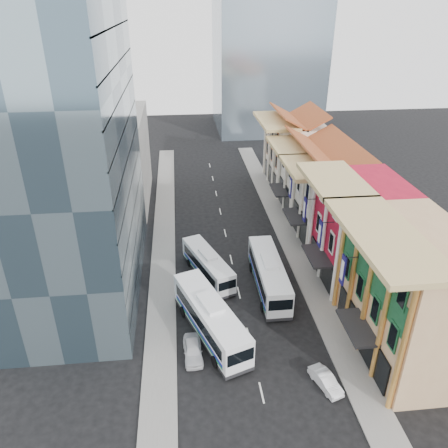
{
  "coord_description": "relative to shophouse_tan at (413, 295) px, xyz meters",
  "views": [
    {
      "loc": [
        -5.85,
        -24.3,
        29.19
      ],
      "look_at": [
        -0.91,
        22.04,
        5.05
      ],
      "focal_mm": 35.0,
      "sensor_mm": 36.0,
      "label": 1
    }
  ],
  "objects": [
    {
      "name": "office_block_far",
      "position": [
        -30.0,
        37.0,
        1.0
      ],
      "size": [
        10.0,
        18.0,
        14.0
      ],
      "primitive_type": "cube",
      "color": "gray",
      "rests_on": "ground"
    },
    {
      "name": "sidewalk_right",
      "position": [
        -5.5,
        17.0,
        -5.92
      ],
      "size": [
        3.0,
        90.0,
        0.15
      ],
      "primitive_type": "cube",
      "color": "slate",
      "rests_on": "ground"
    },
    {
      "name": "shophouse_cream_near",
      "position": [
        0.0,
        21.5,
        -1.0
      ],
      "size": [
        8.0,
        9.0,
        10.0
      ],
      "primitive_type": "cube",
      "color": "silver",
      "rests_on": "ground"
    },
    {
      "name": "shophouse_cream_far",
      "position": [
        0.0,
        41.0,
        -0.5
      ],
      "size": [
        8.0,
        12.0,
        11.0
      ],
      "primitive_type": "cube",
      "color": "silver",
      "rests_on": "ground"
    },
    {
      "name": "bus_left_far",
      "position": [
        -17.17,
        13.58,
        -4.37
      ],
      "size": [
        5.75,
        10.37,
        3.26
      ],
      "primitive_type": null,
      "rotation": [
        0.0,
        0.0,
        0.35
      ],
      "color": "silver",
      "rests_on": "ground"
    },
    {
      "name": "bus_right",
      "position": [
        -10.59,
        10.43,
        -4.06
      ],
      "size": [
        2.87,
        12.1,
        3.88
      ],
      "primitive_type": null,
      "rotation": [
        0.0,
        0.0,
        -0.0
      ],
      "color": "silver",
      "rests_on": "ground"
    },
    {
      "name": "sidewalk_left",
      "position": [
        -22.5,
        17.0,
        -5.92
      ],
      "size": [
        3.0,
        90.0,
        0.15
      ],
      "primitive_type": "cube",
      "color": "slate",
      "rests_on": "ground"
    },
    {
      "name": "shophouse_cream_mid",
      "position": [
        0.0,
        30.5,
        -1.0
      ],
      "size": [
        8.0,
        9.0,
        10.0
      ],
      "primitive_type": "cube",
      "color": "silver",
      "rests_on": "ground"
    },
    {
      "name": "office_tower",
      "position": [
        -31.0,
        14.0,
        9.0
      ],
      "size": [
        12.0,
        26.0,
        30.0
      ],
      "primitive_type": "cube",
      "color": "#415867",
      "rests_on": "ground"
    },
    {
      "name": "ground",
      "position": [
        -14.0,
        -5.0,
        -6.0
      ],
      "size": [
        200.0,
        200.0,
        0.0
      ],
      "primitive_type": "plane",
      "color": "black",
      "rests_on": "ground"
    },
    {
      "name": "shophouse_tan",
      "position": [
        0.0,
        0.0,
        0.0
      ],
      "size": [
        8.0,
        14.0,
        12.0
      ],
      "primitive_type": "cube",
      "color": "tan",
      "rests_on": "ground"
    },
    {
      "name": "shophouse_red",
      "position": [
        0.0,
        12.0,
        0.0
      ],
      "size": [
        8.0,
        10.0,
        12.0
      ],
      "primitive_type": "cube",
      "color": "#AE132A",
      "rests_on": "ground"
    },
    {
      "name": "sedan_left",
      "position": [
        -19.5,
        0.83,
        -5.29
      ],
      "size": [
        1.86,
        4.23,
        1.42
      ],
      "primitive_type": "imported",
      "rotation": [
        0.0,
        0.0,
        0.04
      ],
      "color": "silver",
      "rests_on": "ground"
    },
    {
      "name": "bus_left_near",
      "position": [
        -17.65,
        3.62,
        -4.01
      ],
      "size": [
        6.97,
        12.68,
        3.99
      ],
      "primitive_type": null,
      "rotation": [
        0.0,
        0.0,
        0.35
      ],
      "color": "white",
      "rests_on": "ground"
    },
    {
      "name": "sedan_right",
      "position": [
        -8.53,
        -3.85,
        -5.41
      ],
      "size": [
        2.35,
        3.81,
        1.19
      ],
      "primitive_type": "imported",
      "rotation": [
        0.0,
        0.0,
        0.33
      ],
      "color": "silver",
      "rests_on": "ground"
    }
  ]
}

